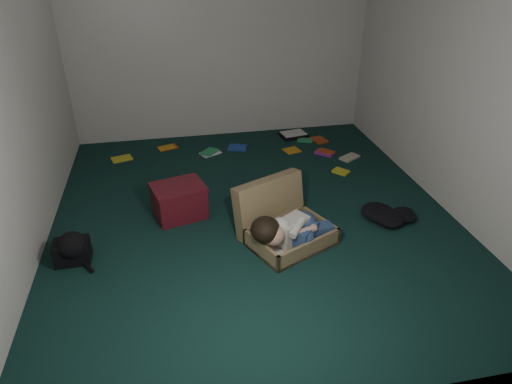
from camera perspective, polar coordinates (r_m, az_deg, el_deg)
name	(u,v)px	position (r m, az deg, el deg)	size (l,w,h in m)	color
floor	(253,215)	(4.71, -0.36, -2.83)	(4.50, 4.50, 0.00)	#0F2C27
wall_back	(220,41)	(6.32, -4.52, 18.27)	(4.50, 4.50, 0.00)	silver
wall_front	(344,231)	(2.19, 10.92, -4.80)	(4.50, 4.50, 0.00)	silver
wall_left	(13,106)	(4.28, -28.13, 9.50)	(4.50, 4.50, 0.00)	silver
wall_right	(455,79)	(4.94, 23.66, 12.80)	(4.50, 4.50, 0.00)	silver
suitcase	(282,223)	(4.29, 3.23, -3.83)	(0.97, 0.96, 0.54)	olive
person	(290,229)	(4.13, 4.32, -4.68)	(0.81, 0.44, 0.33)	beige
maroon_bin	(179,201)	(4.67, -9.57, -1.09)	(0.59, 0.51, 0.35)	#5C121C
backpack	(72,251)	(4.32, -22.02, -6.80)	(0.37, 0.30, 0.22)	black
clothing_pile	(394,214)	(4.80, 16.87, -2.69)	(0.40, 0.33, 0.13)	black
paper_tray	(293,135)	(6.60, 4.71, 7.16)	(0.41, 0.34, 0.05)	black
book_scatter	(267,152)	(6.07, 1.35, 5.07)	(3.08, 1.41, 0.02)	gold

